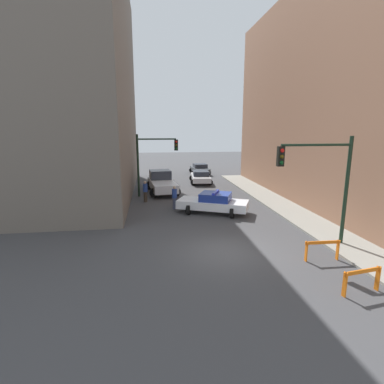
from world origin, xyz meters
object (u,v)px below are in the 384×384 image
parked_car_mid (200,169)px  barrier_mid (322,247)px  traffic_light_near (325,175)px  traffic_light_far (151,156)px  pedestrian_crossing (175,197)px  pedestrian_corner (145,191)px  barrier_front (362,277)px  police_car (213,203)px  parked_car_near (201,177)px  white_truck (162,182)px

parked_car_mid → barrier_mid: size_ratio=2.73×
traffic_light_near → traffic_light_far: size_ratio=1.00×
pedestrian_crossing → pedestrian_corner: 3.18m
pedestrian_corner → barrier_mid: 14.16m
parked_car_mid → barrier_front: size_ratio=2.76×
police_car → parked_car_near: 11.46m
barrier_front → pedestrian_corner: bearing=117.8°
traffic_light_far → pedestrian_corner: traffic_light_far is taller
white_truck → pedestrian_corner: (-1.40, -3.50, -0.04)m
police_car → barrier_mid: bearing=-134.3°
white_truck → parked_car_near: size_ratio=1.26×
parked_car_mid → barrier_mid: parked_car_mid is taller
white_truck → barrier_front: 19.07m
parked_car_mid → pedestrian_crossing: (-4.50, -16.47, 0.19)m
barrier_mid → traffic_light_far: bearing=117.6°
pedestrian_corner → barrier_mid: (7.78, -11.83, -0.24)m
parked_car_mid → barrier_front: (1.06, -28.58, -0.06)m
pedestrian_crossing → barrier_front: 13.33m
white_truck → pedestrian_corner: 3.77m
police_car → pedestrian_crossing: size_ratio=3.04×
pedestrian_corner → barrier_mid: size_ratio=1.04×
parked_car_mid → pedestrian_crossing: pedestrian_crossing is taller
white_truck → barrier_mid: 16.61m
white_truck → parked_car_mid: (5.20, 10.58, -0.23)m
parked_car_mid → pedestrian_crossing: 17.07m
traffic_light_far → parked_car_near: traffic_light_far is taller
parked_car_mid → pedestrian_corner: size_ratio=2.64×
police_car → pedestrian_corner: bearing=74.9°
traffic_light_far → pedestrian_crossing: bearing=-70.5°
police_car → pedestrian_corner: size_ratio=3.04×
parked_car_mid → barrier_mid: (1.19, -25.91, -0.06)m
parked_car_near → barrier_mid: bearing=-79.2°
traffic_light_near → police_car: bearing=121.2°
white_truck → pedestrian_crossing: size_ratio=3.37×
white_truck → pedestrian_crossing: bearing=-89.8°
police_car → white_truck: 7.98m
traffic_light_far → barrier_mid: 15.91m
parked_car_near → pedestrian_crossing: (-3.54, -10.01, 0.19)m
police_car → barrier_front: bearing=-140.0°
pedestrian_crossing → white_truck: bearing=61.5°
parked_car_near → pedestrian_corner: (-5.64, -7.62, 0.19)m
police_car → parked_car_mid: size_ratio=1.15×
parked_car_near → pedestrian_corner: bearing=-122.0°
traffic_light_near → barrier_front: traffic_light_near is taller
police_car → parked_car_near: police_car is taller
police_car → parked_car_near: (1.01, 11.41, -0.05)m
barrier_mid → white_truck: bearing=112.6°
white_truck → traffic_light_near: bearing=-69.2°
traffic_light_far → pedestrian_corner: (-0.52, -2.05, -2.54)m
police_car → pedestrian_corner: 5.99m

